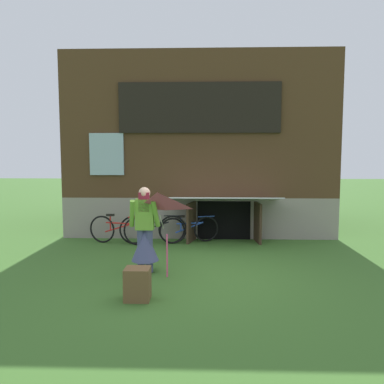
{
  "coord_description": "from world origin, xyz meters",
  "views": [
    {
      "loc": [
        0.13,
        -7.0,
        2.22
      ],
      "look_at": [
        -0.14,
        1.23,
        1.43
      ],
      "focal_mm": 35.54,
      "sensor_mm": 36.0,
      "label": 1
    }
  ],
  "objects_px": {
    "person": "(145,237)",
    "bicycle_red": "(119,230)",
    "kite": "(157,213)",
    "wooden_crate": "(138,284)",
    "bicycle_black": "(153,229)",
    "bicycle_blue": "(189,229)"
  },
  "relations": [
    {
      "from": "kite",
      "to": "bicycle_red",
      "type": "height_order",
      "value": "kite"
    },
    {
      "from": "bicycle_red",
      "to": "wooden_crate",
      "type": "height_order",
      "value": "bicycle_red"
    },
    {
      "from": "person",
      "to": "kite",
      "type": "xyz_separation_m",
      "value": [
        0.31,
        -0.53,
        0.54
      ]
    },
    {
      "from": "person",
      "to": "bicycle_black",
      "type": "relative_size",
      "value": 0.96
    },
    {
      "from": "person",
      "to": "kite",
      "type": "distance_m",
      "value": 0.81
    },
    {
      "from": "kite",
      "to": "bicycle_black",
      "type": "xyz_separation_m",
      "value": [
        -0.47,
        2.86,
        -0.85
      ]
    },
    {
      "from": "person",
      "to": "bicycle_red",
      "type": "xyz_separation_m",
      "value": [
        -1.02,
        2.29,
        -0.32
      ]
    },
    {
      "from": "kite",
      "to": "bicycle_blue",
      "type": "distance_m",
      "value": 3.18
    },
    {
      "from": "bicycle_blue",
      "to": "bicycle_red",
      "type": "bearing_deg",
      "value": 170.41
    },
    {
      "from": "bicycle_red",
      "to": "bicycle_black",
      "type": "bearing_deg",
      "value": 17.61
    },
    {
      "from": "person",
      "to": "bicycle_black",
      "type": "height_order",
      "value": "person"
    },
    {
      "from": "kite",
      "to": "wooden_crate",
      "type": "xyz_separation_m",
      "value": [
        -0.21,
        -0.89,
        -0.97
      ]
    },
    {
      "from": "bicycle_blue",
      "to": "wooden_crate",
      "type": "relative_size",
      "value": 3.0
    },
    {
      "from": "kite",
      "to": "bicycle_black",
      "type": "distance_m",
      "value": 3.02
    },
    {
      "from": "bicycle_red",
      "to": "wooden_crate",
      "type": "relative_size",
      "value": 3.21
    },
    {
      "from": "bicycle_blue",
      "to": "kite",
      "type": "bearing_deg",
      "value": -114.76
    },
    {
      "from": "person",
      "to": "kite",
      "type": "relative_size",
      "value": 1.12
    },
    {
      "from": "bicycle_blue",
      "to": "bicycle_black",
      "type": "xyz_separation_m",
      "value": [
        -0.91,
        -0.17,
        0.03
      ]
    },
    {
      "from": "person",
      "to": "bicycle_blue",
      "type": "height_order",
      "value": "person"
    },
    {
      "from": "bicycle_blue",
      "to": "bicycle_black",
      "type": "height_order",
      "value": "bicycle_black"
    },
    {
      "from": "bicycle_blue",
      "to": "bicycle_red",
      "type": "xyz_separation_m",
      "value": [
        -1.77,
        -0.21,
        0.02
      ]
    },
    {
      "from": "bicycle_black",
      "to": "wooden_crate",
      "type": "relative_size",
      "value": 3.38
    }
  ]
}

